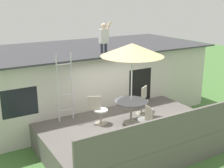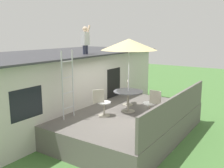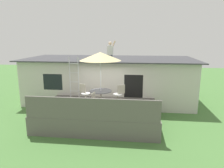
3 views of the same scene
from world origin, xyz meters
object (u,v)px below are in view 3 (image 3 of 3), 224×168
Objects in this scene: step_ladder at (74,77)px; patio_chair_left at (85,93)px; patio_chair_near at (94,102)px; patio_table at (101,94)px; person_figure at (110,50)px; patio_umbrella at (100,56)px; patio_chair_right at (119,94)px.

patio_chair_left is (0.76, -0.80, -0.64)m from step_ladder.
patio_table is at bearing 0.00° from patio_chair_near.
step_ladder is at bearing 160.96° from patio_chair_left.
step_ladder is 1.98× the size of person_figure.
patio_umbrella is 2.11m from patio_chair_right.
step_ladder is 2.39× the size of patio_chair_near.
patio_chair_left reaches higher than patio_table.
person_figure reaches higher than step_ladder.
patio_chair_left is 1.71m from patio_chair_right.
patio_chair_left is at bearing 152.44° from patio_umbrella.
person_figure is 2.83m from patio_chair_left.
patio_chair_right reaches higher than patio_table.
patio_table is at bearing -0.00° from patio_chair_left.
person_figure reaches higher than patio_table.
patio_umbrella reaches higher than patio_chair_left.
patio_table is at bearing 161.57° from patio_umbrella.
patio_chair_right is at bearing -25.84° from patio_chair_near.
patio_chair_near is (1.55, -2.22, -0.64)m from step_ladder.
step_ladder is (-1.66, 1.27, 0.51)m from patio_table.
patio_chair_near is at bearing -95.85° from person_figure.
patio_chair_right is (0.81, 0.49, -1.89)m from patio_umbrella.
patio_chair_near is (-0.31, -2.99, -2.08)m from person_figure.
patio_umbrella is at bearing 0.00° from patio_chair_left.
patio_chair_left is at bearing -46.60° from step_ladder.
patio_table is 1.13× the size of patio_chair_near.
patio_umbrella reaches higher than patio_chair_near.
patio_umbrella is 2.44m from step_ladder.
patio_table is 2.83m from person_figure.
patio_umbrella is at bearing 0.00° from patio_chair_near.
patio_table is 0.96m from patio_chair_near.
patio_umbrella is 2.06m from person_figure.
patio_table is 1.13× the size of patio_chair_left.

